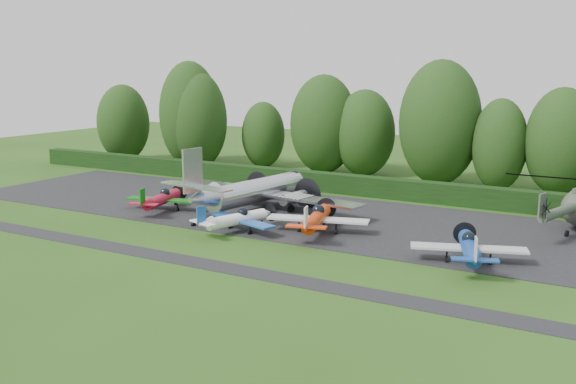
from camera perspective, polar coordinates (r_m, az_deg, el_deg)
The scene contains 19 objects.
ground at distance 48.61m, azimuth -4.01°, elevation -4.41°, with size 160.00×160.00×0.00m, color #244914.
apron at distance 56.93m, azimuth 1.57°, elevation -2.09°, with size 70.00×18.00×0.01m, color black.
taxiway_verge at distance 43.94m, azimuth -8.37°, elevation -6.18°, with size 70.00×2.00×0.00m, color black.
hedgerow at distance 66.63m, azimuth 6.03°, elevation -0.22°, with size 90.00×1.60×2.00m, color black.
transport_plane at distance 58.47m, azimuth -2.95°, elevation 0.12°, with size 21.00×16.11×6.73m.
light_plane_red at distance 59.36m, azimuth -11.12°, elevation -0.60°, with size 7.31×7.68×2.81m.
light_plane_white at distance 51.00m, azimuth -4.54°, elevation -2.40°, with size 6.94×7.30×2.67m.
light_plane_orange at distance 50.29m, azimuth 2.58°, elevation -2.36°, with size 8.05×8.46×3.09m.
light_plane_blue at distance 44.16m, azimuth 15.84°, elevation -4.76°, with size 7.62×8.01×2.93m.
tree_0 at distance 70.96m, azimuth 23.10°, elevation 4.14°, with size 7.11×7.11×11.02m.
tree_1 at distance 90.36m, azimuth -8.33°, elevation 5.92°, with size 5.70×5.70×10.17m.
tree_2 at distance 71.33m, azimuth 18.29°, elevation 3.99°, with size 5.71×5.71×9.80m.
tree_3 at distance 83.98m, azimuth -7.98°, elevation 6.34°, with size 7.45×7.45×12.46m.
tree_4 at distance 83.92m, azimuth -2.22°, elevation 5.10°, with size 5.62×5.62×8.58m.
tree_5 at distance 79.09m, azimuth 3.19°, elevation 6.02°, with size 8.22×8.22×12.13m.
tree_7 at distance 92.59m, azimuth -14.43°, elevation 5.96°, with size 7.19×7.19×10.65m.
tree_8 at distance 73.09m, azimuth 13.35°, elevation 6.01°, with size 8.99×8.99×13.83m.
tree_10 at distance 77.70m, azimuth 6.82°, elevation 5.23°, with size 7.32×7.32×10.40m.
tree_12 at distance 84.98m, azimuth -8.71°, elevation 6.82°, with size 7.95×7.95×13.79m.
Camera 1 is at (26.07, -38.94, 12.89)m, focal length 40.00 mm.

